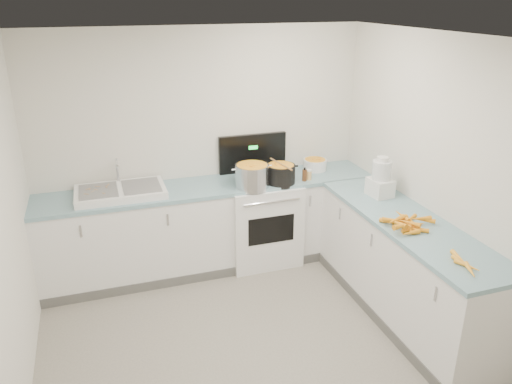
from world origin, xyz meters
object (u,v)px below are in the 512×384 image
object	(u,v)px
stove	(261,219)
mixing_bowl	(315,165)
sink	(120,192)
food_processor	(381,179)
spice_jar	(309,175)
extract_bottle	(304,175)
black_pot	(281,175)
steel_pot	(252,177)

from	to	relation	value
stove	mixing_bowl	distance (m)	0.86
stove	sink	xyz separation A→B (m)	(-1.45, 0.02, 0.50)
mixing_bowl	food_processor	xyz separation A→B (m)	(0.28, -0.91, 0.11)
stove	sink	bearing A→B (deg)	179.38
stove	spice_jar	world-z (taller)	stove
extract_bottle	food_processor	world-z (taller)	food_processor
mixing_bowl	extract_bottle	xyz separation A→B (m)	(-0.26, -0.29, 0.00)
mixing_bowl	extract_bottle	distance (m)	0.39
stove	spice_jar	bearing A→B (deg)	-18.67
stove	mixing_bowl	bearing A→B (deg)	9.43
sink	food_processor	size ratio (longest dim) A/B	2.17
black_pot	mixing_bowl	world-z (taller)	black_pot
steel_pot	mixing_bowl	bearing A→B (deg)	18.45
stove	food_processor	size ratio (longest dim) A/B	3.43
black_pot	spice_jar	size ratio (longest dim) A/B	3.12
steel_pot	sink	bearing A→B (deg)	172.11
spice_jar	food_processor	world-z (taller)	food_processor
stove	food_processor	world-z (taller)	stove
sink	mixing_bowl	xyz separation A→B (m)	(2.13, 0.10, 0.02)
sink	extract_bottle	world-z (taller)	sink
stove	mixing_bowl	world-z (taller)	stove
steel_pot	spice_jar	xyz separation A→B (m)	(0.63, 0.00, -0.06)
sink	steel_pot	xyz separation A→B (m)	(1.30, -0.18, 0.07)
food_processor	spice_jar	bearing A→B (deg)	126.71
steel_pot	food_processor	world-z (taller)	food_processor
sink	food_processor	bearing A→B (deg)	-18.62
extract_bottle	food_processor	xyz separation A→B (m)	(0.53, -0.61, 0.11)
sink	mixing_bowl	distance (m)	2.13
stove	food_processor	distance (m)	1.39
stove	mixing_bowl	size ratio (longest dim) A/B	5.19
spice_jar	food_processor	distance (m)	0.80
black_pot	spice_jar	xyz separation A→B (m)	(0.32, -0.01, -0.04)
sink	black_pot	distance (m)	1.62
stove	steel_pot	xyz separation A→B (m)	(-0.15, -0.16, 0.57)
steel_pot	stove	bearing A→B (deg)	47.18
sink	spice_jar	xyz separation A→B (m)	(1.93, -0.18, 0.01)
steel_pot	food_processor	size ratio (longest dim) A/B	0.87
stove	extract_bottle	bearing A→B (deg)	-23.18
mixing_bowl	extract_bottle	bearing A→B (deg)	-131.03
black_pot	mixing_bowl	size ratio (longest dim) A/B	1.15
steel_pot	mixing_bowl	world-z (taller)	steel_pot
stove	food_processor	bearing A→B (deg)	-39.80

